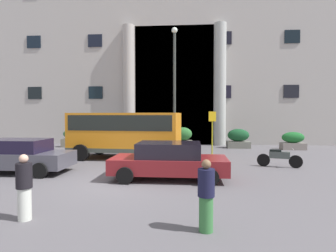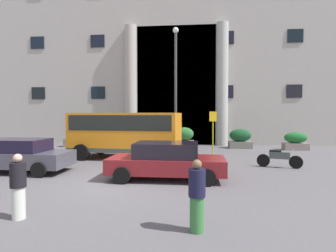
{
  "view_description": "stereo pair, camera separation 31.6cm",
  "coord_description": "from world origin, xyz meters",
  "px_view_note": "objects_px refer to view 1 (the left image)",
  "views": [
    {
      "loc": [
        2.45,
        -9.55,
        2.47
      ],
      "look_at": [
        1.37,
        5.24,
        1.87
      ],
      "focal_mm": 28.59,
      "sensor_mm": 36.0,
      "label": 1
    },
    {
      "loc": [
        2.76,
        -9.52,
        2.47
      ],
      "look_at": [
        1.37,
        5.24,
        1.87
      ],
      "focal_mm": 28.59,
      "sensor_mm": 36.0,
      "label": 2
    }
  ],
  "objects_px": {
    "lamppost_plaza_centre": "(174,80)",
    "hedge_planter_east": "(238,139)",
    "orange_minibus": "(126,131)",
    "hedge_planter_far_east": "(182,138)",
    "hedge_planter_entrance_right": "(73,138)",
    "parked_compact_extra": "(169,160)",
    "parked_hatchback_near": "(17,156)",
    "scooter_by_planter": "(278,157)",
    "pedestrian_woman_with_bag": "(206,196)",
    "bus_stop_sign": "(212,128)",
    "motorcycle_far_end": "(182,157)",
    "pedestrian_woman_dark_dress": "(24,187)",
    "hedge_planter_entrance_left": "(293,141)"
  },
  "relations": [
    {
      "from": "orange_minibus",
      "to": "parked_hatchback_near",
      "type": "bearing_deg",
      "value": -127.26
    },
    {
      "from": "lamppost_plaza_centre",
      "to": "hedge_planter_east",
      "type": "bearing_deg",
      "value": 22.08
    },
    {
      "from": "hedge_planter_entrance_left",
      "to": "hedge_planter_far_east",
      "type": "bearing_deg",
      "value": 174.94
    },
    {
      "from": "hedge_planter_far_east",
      "to": "pedestrian_woman_with_bag",
      "type": "bearing_deg",
      "value": -86.97
    },
    {
      "from": "bus_stop_sign",
      "to": "parked_hatchback_near",
      "type": "xyz_separation_m",
      "value": [
        -8.8,
        -5.65,
        -0.93
      ]
    },
    {
      "from": "bus_stop_sign",
      "to": "motorcycle_far_end",
      "type": "relative_size",
      "value": 1.45
    },
    {
      "from": "motorcycle_far_end",
      "to": "lamppost_plaza_centre",
      "type": "relative_size",
      "value": 0.22
    },
    {
      "from": "hedge_planter_east",
      "to": "parked_compact_extra",
      "type": "xyz_separation_m",
      "value": [
        -4.53,
        -10.14,
        0.03
      ]
    },
    {
      "from": "orange_minibus",
      "to": "bus_stop_sign",
      "type": "bearing_deg",
      "value": 21.71
    },
    {
      "from": "orange_minibus",
      "to": "parked_hatchback_near",
      "type": "relative_size",
      "value": 1.39
    },
    {
      "from": "parked_compact_extra",
      "to": "pedestrian_woman_with_bag",
      "type": "bearing_deg",
      "value": -75.68
    },
    {
      "from": "hedge_planter_far_east",
      "to": "hedge_planter_entrance_left",
      "type": "relative_size",
      "value": 0.94
    },
    {
      "from": "parked_compact_extra",
      "to": "pedestrian_woman_with_bag",
      "type": "distance_m",
      "value": 4.75
    },
    {
      "from": "parked_compact_extra",
      "to": "pedestrian_woman_with_bag",
      "type": "relative_size",
      "value": 2.9
    },
    {
      "from": "parked_hatchback_near",
      "to": "lamppost_plaza_centre",
      "type": "bearing_deg",
      "value": 50.49
    },
    {
      "from": "hedge_planter_entrance_right",
      "to": "motorcycle_far_end",
      "type": "distance_m",
      "value": 11.38
    },
    {
      "from": "hedge_planter_entrance_right",
      "to": "bus_stop_sign",
      "type": "bearing_deg",
      "value": -19.02
    },
    {
      "from": "pedestrian_woman_with_bag",
      "to": "lamppost_plaza_centre",
      "type": "xyz_separation_m",
      "value": [
        -1.3,
        12.84,
        4.1
      ]
    },
    {
      "from": "orange_minibus",
      "to": "hedge_planter_far_east",
      "type": "xyz_separation_m",
      "value": [
        3.13,
        5.37,
        -0.82
      ]
    },
    {
      "from": "pedestrian_woman_dark_dress",
      "to": "hedge_planter_far_east",
      "type": "bearing_deg",
      "value": 151.89
    },
    {
      "from": "orange_minibus",
      "to": "hedge_planter_entrance_left",
      "type": "relative_size",
      "value": 3.81
    },
    {
      "from": "bus_stop_sign",
      "to": "hedge_planter_entrance_right",
      "type": "bearing_deg",
      "value": 160.98
    },
    {
      "from": "hedge_planter_east",
      "to": "motorcycle_far_end",
      "type": "bearing_deg",
      "value": -117.88
    },
    {
      "from": "pedestrian_woman_with_bag",
      "to": "pedestrian_woman_dark_dress",
      "type": "distance_m",
      "value": 4.23
    },
    {
      "from": "lamppost_plaza_centre",
      "to": "scooter_by_planter",
      "type": "bearing_deg",
      "value": -46.34
    },
    {
      "from": "scooter_by_planter",
      "to": "hedge_planter_far_east",
      "type": "bearing_deg",
      "value": 137.83
    },
    {
      "from": "parked_hatchback_near",
      "to": "motorcycle_far_end",
      "type": "relative_size",
      "value": 2.43
    },
    {
      "from": "hedge_planter_entrance_right",
      "to": "hedge_planter_far_east",
      "type": "bearing_deg",
      "value": 1.93
    },
    {
      "from": "parked_compact_extra",
      "to": "pedestrian_woman_dark_dress",
      "type": "relative_size",
      "value": 2.87
    },
    {
      "from": "hedge_planter_east",
      "to": "lamppost_plaza_centre",
      "type": "bearing_deg",
      "value": -157.92
    },
    {
      "from": "hedge_planter_far_east",
      "to": "bus_stop_sign",
      "type": "bearing_deg",
      "value": -63.78
    },
    {
      "from": "hedge_planter_entrance_left",
      "to": "motorcycle_far_end",
      "type": "distance_m",
      "value": 10.51
    },
    {
      "from": "parked_hatchback_near",
      "to": "scooter_by_planter",
      "type": "relative_size",
      "value": 2.29
    },
    {
      "from": "pedestrian_woman_with_bag",
      "to": "scooter_by_planter",
      "type": "bearing_deg",
      "value": -127.59
    },
    {
      "from": "hedge_planter_entrance_left",
      "to": "pedestrian_woman_dark_dress",
      "type": "bearing_deg",
      "value": -129.57
    },
    {
      "from": "hedge_planter_far_east",
      "to": "hedge_planter_entrance_right",
      "type": "xyz_separation_m",
      "value": [
        -8.47,
        -0.29,
        -0.07
      ]
    },
    {
      "from": "scooter_by_planter",
      "to": "pedestrian_woman_dark_dress",
      "type": "xyz_separation_m",
      "value": [
        -8.14,
        -7.05,
        0.32
      ]
    },
    {
      "from": "hedge_planter_far_east",
      "to": "parked_compact_extra",
      "type": "relative_size",
      "value": 0.35
    },
    {
      "from": "pedestrian_woman_with_bag",
      "to": "pedestrian_woman_dark_dress",
      "type": "height_order",
      "value": "pedestrian_woman_dark_dress"
    },
    {
      "from": "orange_minibus",
      "to": "hedge_planter_entrance_left",
      "type": "bearing_deg",
      "value": 27.89
    },
    {
      "from": "pedestrian_woman_with_bag",
      "to": "hedge_planter_far_east",
      "type": "bearing_deg",
      "value": -96.51
    },
    {
      "from": "scooter_by_planter",
      "to": "pedestrian_woman_with_bag",
      "type": "xyz_separation_m",
      "value": [
        -3.92,
        -7.36,
        0.31
      ]
    },
    {
      "from": "hedge_planter_far_east",
      "to": "hedge_planter_entrance_right",
      "type": "bearing_deg",
      "value": -178.07
    },
    {
      "from": "motorcycle_far_end",
      "to": "hedge_planter_east",
      "type": "bearing_deg",
      "value": 46.71
    },
    {
      "from": "lamppost_plaza_centre",
      "to": "parked_compact_extra",
      "type": "bearing_deg",
      "value": -88.62
    },
    {
      "from": "bus_stop_sign",
      "to": "parked_compact_extra",
      "type": "relative_size",
      "value": 0.6
    },
    {
      "from": "hedge_planter_far_east",
      "to": "motorcycle_far_end",
      "type": "height_order",
      "value": "hedge_planter_far_east"
    },
    {
      "from": "hedge_planter_entrance_right",
      "to": "parked_compact_extra",
      "type": "xyz_separation_m",
      "value": [
        8.15,
        -9.88,
        0.05
      ]
    },
    {
      "from": "hedge_planter_entrance_right",
      "to": "orange_minibus",
      "type": "bearing_deg",
      "value": -43.56
    },
    {
      "from": "hedge_planter_entrance_left",
      "to": "motorcycle_far_end",
      "type": "height_order",
      "value": "hedge_planter_entrance_left"
    }
  ]
}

